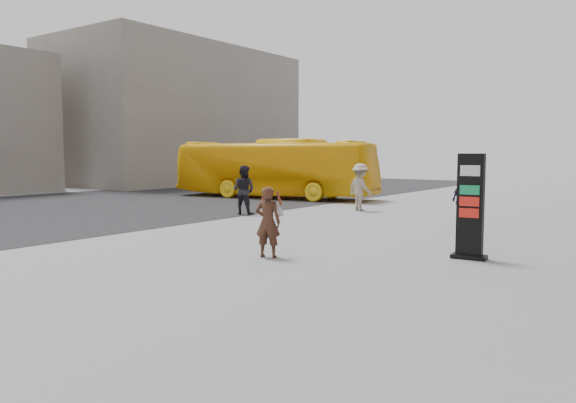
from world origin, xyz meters
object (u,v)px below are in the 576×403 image
Objects in this scene: pedestrian_a at (244,190)px; pedestrian_b at (360,187)px; info_pylon at (470,207)px; pedestrian_c at (463,201)px; bus at (274,169)px; woman at (268,221)px.

pedestrian_b is at bearing -140.36° from pedestrian_a.
pedestrian_b is (-6.67, 7.50, -0.20)m from info_pylon.
pedestrian_b is 1.16× the size of pedestrian_c.
pedestrian_a is at bearing 73.52° from pedestrian_b.
pedestrian_c is at bearing -122.84° from bus.
pedestrian_c reaches higher than woman.
woman is 8.60m from pedestrian_a.
pedestrian_c is at bearing 176.29° from pedestrian_b.
info_pylon reaches higher than pedestrian_a.
pedestrian_b is at bearing -91.61° from woman.
pedestrian_a is (-9.56, 3.86, -0.23)m from info_pylon.
woman is 10.33m from pedestrian_b.
woman is at bearing 129.13° from pedestrian_b.
info_pylon is 0.21× the size of bus.
bus reaches higher than pedestrian_a.
bus reaches higher than woman.
pedestrian_a reaches higher than woman.
pedestrian_a is 7.81m from pedestrian_c.
pedestrian_a is (-5.93, 6.23, 0.11)m from woman.
bus reaches higher than info_pylon.
woman is 0.15× the size of bus.
pedestrian_a is at bearing -158.42° from bus.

